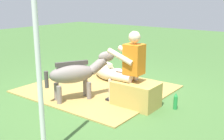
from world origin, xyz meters
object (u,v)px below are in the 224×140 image
object	(u,v)px
person_seated	(128,65)
soda_bottle	(175,101)
pony_standing	(77,73)
pony_lying	(107,72)
hay_bale	(136,94)
tent_pole_left	(38,61)

from	to	relation	value
person_seated	soda_bottle	size ratio (longest dim) A/B	4.50
pony_standing	pony_lying	bearing A→B (deg)	-75.74
person_seated	pony_standing	world-z (taller)	person_seated
pony_lying	hay_bale	bearing A→B (deg)	145.08
pony_lying	soda_bottle	xyz separation A→B (m)	(-1.99, 0.67, -0.05)
hay_bale	pony_lying	bearing A→B (deg)	-34.92
tent_pole_left	pony_standing	bearing A→B (deg)	-57.97
soda_bottle	hay_bale	bearing A→B (deg)	25.07
person_seated	soda_bottle	xyz separation A→B (m)	(-0.78, -0.29, -0.58)
pony_standing	pony_lying	xyz separation A→B (m)	(0.34, -1.35, -0.33)
pony_lying	tent_pole_left	xyz separation A→B (m)	(-1.38, 3.01, 1.00)
pony_standing	tent_pole_left	bearing A→B (deg)	122.03
person_seated	soda_bottle	distance (m)	1.01
person_seated	tent_pole_left	size ratio (longest dim) A/B	0.56
hay_bale	pony_standing	bearing A→B (deg)	20.56
soda_bottle	tent_pole_left	world-z (taller)	tent_pole_left
pony_standing	tent_pole_left	size ratio (longest dim) A/B	0.52
pony_standing	pony_lying	distance (m)	1.43
person_seated	pony_standing	xyz separation A→B (m)	(0.87, 0.38, -0.20)
pony_standing	soda_bottle	distance (m)	1.82
person_seated	pony_standing	distance (m)	0.97
soda_bottle	tent_pole_left	bearing A→B (deg)	75.36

